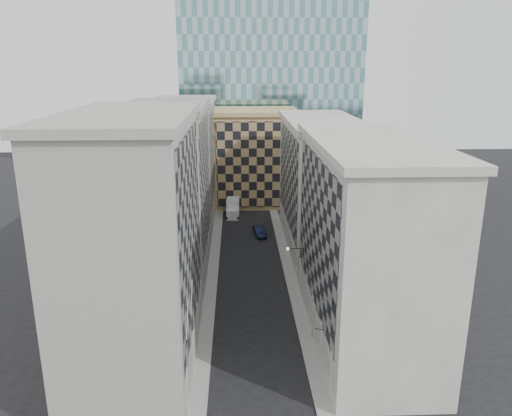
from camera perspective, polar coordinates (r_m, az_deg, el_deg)
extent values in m
cube|color=gray|center=(67.75, -5.02, -7.81)|extent=(1.50, 100.00, 0.15)
cube|color=gray|center=(68.03, 3.93, -7.68)|extent=(1.50, 100.00, 0.15)
cube|color=#A29D92|center=(46.65, -13.51, -4.46)|extent=(10.00, 22.00, 23.00)
cube|color=gray|center=(45.43, -7.59, -2.69)|extent=(0.25, 19.36, 18.00)
cube|color=#A29D92|center=(50.29, -7.18, -15.07)|extent=(0.45, 21.12, 3.20)
cube|color=#A29D92|center=(43.97, -14.54, 10.15)|extent=(10.80, 22.80, 0.70)
cylinder|color=#A29D92|center=(43.14, -8.36, -20.08)|extent=(0.90, 0.90, 4.40)
cylinder|color=#A29D92|center=(47.66, -7.67, -16.17)|extent=(0.90, 0.90, 4.40)
cylinder|color=#A29D92|center=(52.36, -7.13, -12.94)|extent=(0.90, 0.90, 4.40)
cylinder|color=#A29D92|center=(57.21, -6.68, -10.26)|extent=(0.90, 0.90, 4.40)
cube|color=gray|center=(67.52, -10.02, 1.75)|extent=(10.00, 22.00, 22.00)
cube|color=gray|center=(66.67, -5.92, 3.05)|extent=(0.25, 19.36, 17.00)
cube|color=gray|center=(69.97, -5.72, -5.67)|extent=(0.45, 21.12, 3.20)
cube|color=gray|center=(65.64, -10.51, 11.38)|extent=(10.80, 22.80, 0.70)
cylinder|color=gray|center=(62.17, -6.31, -8.00)|extent=(0.90, 0.90, 4.40)
cylinder|color=gray|center=(67.21, -6.00, -6.07)|extent=(0.90, 0.90, 4.40)
cylinder|color=gray|center=(72.31, -5.73, -4.41)|extent=(0.90, 0.90, 4.40)
cylinder|color=gray|center=(77.48, -5.50, -2.98)|extent=(0.90, 0.90, 4.40)
cube|color=#A29D92|center=(88.94, -8.18, 5.00)|extent=(10.00, 22.00, 21.00)
cube|color=gray|center=(88.29, -5.05, 6.01)|extent=(0.25, 19.36, 16.00)
cube|color=#A29D92|center=(90.72, -4.94, -0.47)|extent=(0.45, 21.12, 3.20)
cube|color=#A29D92|center=(87.49, -8.47, 11.98)|extent=(10.80, 22.80, 0.70)
cylinder|color=#A29D92|center=(82.68, -5.30, -1.72)|extent=(0.90, 0.90, 4.40)
cylinder|color=#A29D92|center=(87.92, -5.13, -0.61)|extent=(0.90, 0.90, 4.40)
cylinder|color=#A29D92|center=(93.19, -4.97, 0.37)|extent=(0.90, 0.90, 4.40)
cylinder|color=#A29D92|center=(98.49, -4.83, 1.25)|extent=(0.90, 0.90, 4.40)
cube|color=#ADA79E|center=(51.62, 12.29, -4.11)|extent=(10.00, 26.00, 20.00)
cube|color=gray|center=(50.13, 6.97, -2.65)|extent=(0.25, 22.88, 15.00)
cube|color=#ADA79E|center=(54.15, 6.69, -12.60)|extent=(0.45, 24.96, 3.20)
cube|color=#ADA79E|center=(49.06, 13.01, 7.30)|extent=(10.80, 26.80, 0.70)
cylinder|color=#ADA79E|center=(45.15, 9.02, -18.27)|extent=(0.90, 0.90, 4.40)
cylinder|color=#ADA79E|center=(49.44, 7.84, -14.88)|extent=(0.90, 0.90, 4.40)
cylinder|color=#ADA79E|center=(53.89, 6.88, -12.04)|extent=(0.90, 0.90, 4.40)
cylinder|color=#ADA79E|center=(58.46, 6.08, -9.63)|extent=(0.90, 0.90, 4.40)
cylinder|color=#ADA79E|center=(63.13, 5.41, -7.58)|extent=(0.90, 0.90, 4.40)
cube|color=#ADA79E|center=(77.06, 7.38, 2.52)|extent=(10.00, 28.00, 19.00)
cube|color=gray|center=(76.06, 3.78, 3.60)|extent=(0.25, 24.64, 14.00)
cube|color=#ADA79E|center=(78.66, 3.72, -3.10)|extent=(0.45, 26.88, 3.20)
cube|color=#ADA79E|center=(75.35, 7.65, 9.81)|extent=(10.80, 28.80, 0.70)
cube|color=tan|center=(101.58, -0.08, 5.70)|extent=(16.00, 14.00, 18.00)
cube|color=tan|center=(94.62, 0.09, 4.91)|extent=(15.20, 0.25, 16.50)
cube|color=tan|center=(100.28, -0.08, 10.99)|extent=(16.80, 14.80, 0.80)
cube|color=#2A2421|center=(114.61, -1.36, 9.44)|extent=(6.00, 6.00, 28.00)
cube|color=#2A2421|center=(113.80, -1.42, 16.80)|extent=(7.00, 7.00, 1.40)
cone|color=#2A2421|center=(114.40, -1.46, 22.17)|extent=(7.20, 7.20, 20.00)
cylinder|color=gray|center=(41.03, -7.88, -12.51)|extent=(0.10, 2.33, 2.33)
cylinder|color=gray|center=(44.56, -7.40, -10.04)|extent=(0.10, 2.33, 2.33)
cylinder|color=black|center=(60.17, 4.50, -4.66)|extent=(1.80, 0.08, 0.08)
sphere|color=#FFE5B2|center=(60.07, 3.64, -4.68)|extent=(0.36, 0.36, 0.36)
cube|color=white|center=(91.74, -2.70, -0.69)|extent=(2.29, 2.48, 1.81)
cube|color=white|center=(94.06, -2.65, 0.16)|extent=(2.42, 3.69, 3.12)
cylinder|color=black|center=(91.15, -3.34, -1.11)|extent=(0.33, 0.91, 0.91)
cylinder|color=black|center=(91.07, -2.08, -1.11)|extent=(0.33, 0.91, 0.91)
cylinder|color=black|center=(95.58, -3.22, -0.28)|extent=(0.33, 0.91, 0.91)
cylinder|color=black|center=(95.50, -2.01, -0.28)|extent=(0.33, 0.91, 0.91)
imported|color=black|center=(82.76, 0.40, -2.67)|extent=(2.25, 4.86, 1.54)
cylinder|color=black|center=(47.32, 7.26, -13.59)|extent=(0.76, 0.35, 0.06)
cube|color=tan|center=(47.41, 6.38, -14.04)|extent=(0.31, 0.67, 0.69)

